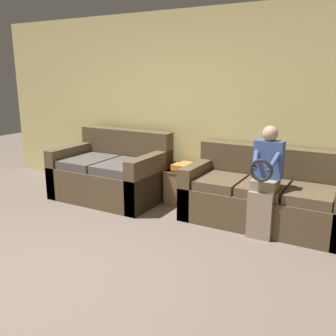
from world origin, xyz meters
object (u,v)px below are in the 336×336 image
couch_side (112,175)px  side_shelf (184,185)px  couch_main (266,197)px  child_left_seated (265,177)px  book_stack (183,167)px

couch_side → side_shelf: size_ratio=3.25×
couch_main → side_shelf: couch_main is taller
child_left_seated → book_stack: bearing=157.2°
couch_side → side_shelf: (0.99, 0.31, -0.10)m
couch_side → child_left_seated: (2.23, -0.21, 0.32)m
couch_main → side_shelf: size_ratio=4.05×
couch_side → book_stack: bearing=17.4°
couch_main → child_left_seated: 0.49m
side_shelf → book_stack: 0.26m
side_shelf → book_stack: book_stack is taller
couch_main → couch_side: 2.17m
couch_side → side_shelf: 1.04m
couch_side → book_stack: couch_side is taller
couch_main → child_left_seated: (0.07, -0.35, 0.34)m
couch_main → couch_side: size_ratio=1.25×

